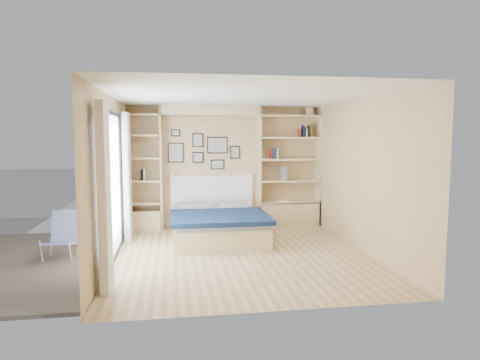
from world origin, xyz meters
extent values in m
plane|color=tan|center=(0.00, 0.00, 0.00)|extent=(4.50, 4.50, 0.00)
plane|color=tan|center=(0.00, 2.25, 1.25)|extent=(4.00, 0.00, 4.00)
plane|color=tan|center=(0.00, -2.25, 1.25)|extent=(4.00, 0.00, 4.00)
plane|color=tan|center=(-2.00, 0.00, 1.25)|extent=(0.00, 4.50, 4.50)
plane|color=tan|center=(2.00, 0.00, 1.25)|extent=(0.00, 4.50, 4.50)
plane|color=white|center=(0.00, 0.00, 2.50)|extent=(4.50, 4.50, 0.00)
cube|color=beige|center=(-1.30, 2.08, 1.25)|extent=(0.04, 0.35, 2.50)
cube|color=beige|center=(0.70, 2.08, 1.25)|extent=(0.04, 0.35, 2.50)
cube|color=beige|center=(-0.30, 2.08, 2.40)|extent=(2.00, 0.35, 0.20)
cube|color=beige|center=(1.98, 2.08, 1.25)|extent=(0.04, 0.35, 2.50)
cube|color=beige|center=(-1.98, 2.08, 1.25)|extent=(0.04, 0.35, 2.50)
cube|color=beige|center=(1.35, 2.08, 0.25)|extent=(1.30, 0.35, 0.50)
cube|color=beige|center=(-1.65, 2.08, 0.20)|extent=(0.70, 0.35, 0.40)
cube|color=black|center=(-1.97, 0.00, 2.23)|extent=(0.04, 2.08, 0.06)
cube|color=black|center=(-1.97, 0.00, 0.03)|extent=(0.04, 2.08, 0.06)
cube|color=black|center=(-1.97, -1.02, 1.10)|extent=(0.04, 0.06, 2.20)
cube|color=black|center=(-1.97, 1.02, 1.10)|extent=(0.04, 0.06, 2.20)
cube|color=silver|center=(-1.98, 0.00, 1.12)|extent=(0.01, 2.00, 2.20)
cube|color=white|center=(-1.88, -1.30, 1.15)|extent=(0.10, 0.45, 2.30)
cube|color=white|center=(-1.88, 1.30, 1.15)|extent=(0.10, 0.45, 2.30)
cube|color=beige|center=(1.35, 2.08, 0.50)|extent=(1.30, 0.35, 0.04)
cube|color=beige|center=(1.35, 2.08, 0.95)|extent=(1.30, 0.35, 0.04)
cube|color=beige|center=(1.35, 2.08, 1.40)|extent=(1.30, 0.35, 0.04)
cube|color=beige|center=(1.35, 2.08, 1.85)|extent=(1.30, 0.35, 0.04)
cube|color=beige|center=(1.35, 2.08, 2.30)|extent=(1.30, 0.35, 0.04)
cube|color=beige|center=(-1.65, 2.08, 0.55)|extent=(0.70, 0.35, 0.04)
cube|color=beige|center=(-1.65, 2.08, 1.00)|extent=(0.70, 0.35, 0.04)
cube|color=beige|center=(-1.65, 2.08, 1.45)|extent=(0.70, 0.35, 0.04)
cube|color=beige|center=(-1.65, 2.08, 1.90)|extent=(0.70, 0.35, 0.04)
cube|color=beige|center=(-1.65, 2.08, 2.30)|extent=(0.70, 0.35, 0.04)
cube|color=beige|center=(-0.27, 1.11, 0.18)|extent=(1.61, 2.01, 0.35)
cube|color=#A0A5AF|center=(-0.27, 1.11, 0.40)|extent=(1.57, 1.97, 0.10)
cube|color=#102343|center=(-0.27, 0.77, 0.47)|extent=(1.71, 1.41, 0.08)
cube|color=#A0A5AF|center=(-0.67, 1.82, 0.51)|extent=(0.55, 0.40, 0.12)
cube|color=#A0A5AF|center=(0.13, 1.82, 0.51)|extent=(0.55, 0.40, 0.12)
cube|color=white|center=(-0.27, 2.22, 0.72)|extent=(1.71, 0.04, 0.70)
cube|color=black|center=(-1.00, 2.23, 1.55)|extent=(0.32, 0.02, 0.40)
cube|color=gray|center=(-1.00, 2.21, 1.55)|extent=(0.28, 0.01, 0.36)
cube|color=black|center=(-0.55, 2.23, 1.80)|extent=(0.22, 0.02, 0.28)
cube|color=gray|center=(-0.55, 2.21, 1.80)|extent=(0.18, 0.01, 0.24)
cube|color=black|center=(-0.55, 2.23, 1.45)|extent=(0.22, 0.02, 0.22)
cube|color=gray|center=(-0.55, 2.21, 1.45)|extent=(0.18, 0.01, 0.18)
cube|color=black|center=(-0.15, 2.23, 1.70)|extent=(0.42, 0.02, 0.34)
cube|color=gray|center=(-0.15, 2.21, 1.70)|extent=(0.38, 0.01, 0.30)
cube|color=black|center=(-0.15, 2.23, 1.30)|extent=(0.28, 0.02, 0.20)
cube|color=gray|center=(-0.15, 2.21, 1.30)|extent=(0.24, 0.01, 0.16)
cube|color=black|center=(0.22, 2.23, 1.55)|extent=(0.20, 0.02, 0.26)
cube|color=gray|center=(0.22, 2.21, 1.55)|extent=(0.16, 0.01, 0.22)
cube|color=black|center=(-1.00, 2.23, 1.95)|extent=(0.18, 0.02, 0.14)
cube|color=gray|center=(-1.00, 2.21, 1.95)|extent=(0.14, 0.01, 0.10)
cylinder|color=silver|center=(-1.16, 2.00, 1.12)|extent=(0.20, 0.02, 0.02)
cone|color=white|center=(-1.06, 2.00, 1.10)|extent=(0.13, 0.12, 0.15)
cylinder|color=silver|center=(0.56, 2.00, 1.12)|extent=(0.20, 0.02, 0.02)
cone|color=white|center=(0.46, 2.00, 1.10)|extent=(0.13, 0.12, 0.15)
cube|color=#A51E1E|center=(0.95, 2.07, 1.52)|extent=(0.02, 0.15, 0.20)
cube|color=navy|center=(1.00, 2.07, 1.53)|extent=(0.03, 0.15, 0.22)
cube|color=black|center=(1.03, 2.07, 1.53)|extent=(0.03, 0.15, 0.21)
cube|color=#BFB28C|center=(1.07, 2.07, 1.52)|extent=(0.04, 0.15, 0.20)
cube|color=#22502C|center=(1.11, 2.07, 1.52)|extent=(0.03, 0.15, 0.20)
cube|color=#A03010|center=(1.55, 2.07, 1.96)|extent=(0.02, 0.15, 0.17)
cube|color=navy|center=(1.63, 2.07, 1.99)|extent=(0.03, 0.15, 0.24)
cube|color=black|center=(1.66, 2.07, 1.97)|extent=(0.03, 0.15, 0.21)
cube|color=#BFB28C|center=(1.69, 2.07, 1.96)|extent=(0.04, 0.15, 0.17)
cube|color=#245F34|center=(1.76, 2.07, 1.99)|extent=(0.03, 0.15, 0.23)
cube|color=#A51E1E|center=(1.76, 2.07, 1.98)|extent=(0.03, 0.15, 0.22)
cube|color=navy|center=(-1.68, 2.07, 1.11)|extent=(0.02, 0.15, 0.17)
cube|color=black|center=(-1.68, 2.07, 1.12)|extent=(0.03, 0.15, 0.21)
cube|color=#BFB28C|center=(-1.62, 2.07, 1.13)|extent=(0.03, 0.15, 0.21)
cube|color=beige|center=(1.75, 2.07, 2.40)|extent=(0.13, 0.13, 0.15)
cone|color=beige|center=(1.75, 2.07, 2.51)|extent=(0.20, 0.20, 0.08)
cube|color=slate|center=(1.22, 2.07, 1.12)|extent=(0.12, 0.12, 0.30)
cube|color=white|center=(1.20, 2.02, 0.54)|extent=(0.22, 0.16, 0.03)
cube|color=#685A4D|center=(-3.60, 0.00, 0.00)|extent=(3.20, 4.00, 0.05)
cylinder|color=tan|center=(-3.00, -0.08, 0.19)|extent=(0.04, 0.13, 0.37)
cylinder|color=tan|center=(-2.59, -0.10, 0.19)|extent=(0.04, 0.13, 0.37)
cylinder|color=tan|center=(-2.97, 0.43, 0.28)|extent=(0.04, 0.30, 0.60)
cylinder|color=tan|center=(-2.56, 0.41, 0.28)|extent=(0.04, 0.30, 0.60)
cube|color=#323EBB|center=(-2.78, 0.10, 0.26)|extent=(0.44, 0.52, 0.14)
cube|color=#323EBB|center=(-2.77, 0.45, 0.46)|extent=(0.43, 0.22, 0.49)
camera|label=1|loc=(-1.06, -6.58, 1.88)|focal=32.00mm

